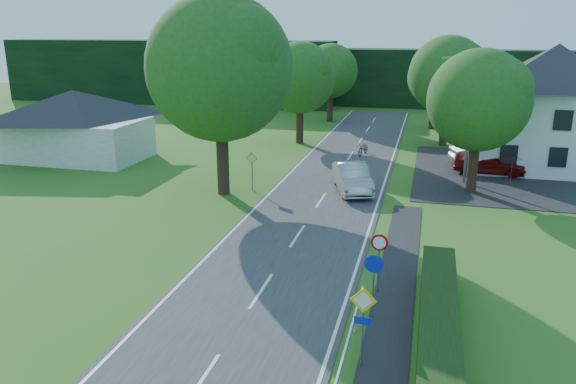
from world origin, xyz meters
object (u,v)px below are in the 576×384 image
(parked_car_silver_a, at_px, (486,153))
(parked_car_red, at_px, (490,162))
(streetlight, at_px, (468,114))
(motorcycle, at_px, (363,148))
(moving_car, at_px, (352,178))
(parasol, at_px, (512,169))

(parked_car_silver_a, bearing_deg, parked_car_red, 160.66)
(streetlight, xyz_separation_m, parked_car_red, (1.89, 2.68, -3.62))
(motorcycle, relative_size, parked_car_silver_a, 0.37)
(motorcycle, distance_m, parked_car_silver_a, 9.08)
(parked_car_silver_a, bearing_deg, streetlight, 142.00)
(streetlight, bearing_deg, moving_car, -150.48)
(streetlight, relative_size, parasol, 4.23)
(moving_car, height_order, parked_car_red, moving_car)
(streetlight, relative_size, parked_car_red, 1.69)
(moving_car, bearing_deg, streetlight, 11.22)
(parked_car_red, relative_size, parked_car_silver_a, 0.94)
(streetlight, distance_m, motorcycle, 10.48)
(parked_car_red, distance_m, parasol, 2.15)
(moving_car, xyz_separation_m, parked_car_red, (8.47, 6.41, -0.03))
(parked_car_red, bearing_deg, parked_car_silver_a, 5.14)
(moving_car, height_order, motorcycle, moving_car)
(parked_car_red, height_order, parked_car_silver_a, parked_car_silver_a)
(moving_car, distance_m, parked_car_red, 10.62)
(streetlight, height_order, parasol, streetlight)
(streetlight, relative_size, moving_car, 1.57)
(motorcycle, bearing_deg, parasol, -15.57)
(streetlight, bearing_deg, parked_car_red, 54.83)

